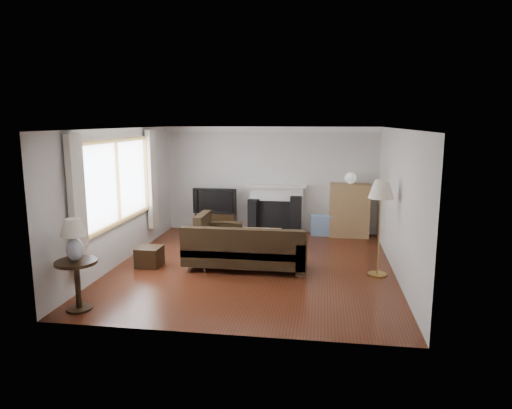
# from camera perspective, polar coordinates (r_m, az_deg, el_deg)

# --- Properties ---
(room) EXTENTS (5.10, 5.60, 2.54)m
(room) POSITION_cam_1_polar(r_m,az_deg,el_deg) (8.16, -0.31, 0.66)
(room) COLOR #512212
(room) RESTS_ON ground
(window) EXTENTS (0.12, 2.74, 1.54)m
(window) POSITION_cam_1_polar(r_m,az_deg,el_deg) (8.63, -16.83, 2.77)
(window) COLOR olive
(window) RESTS_ON room
(curtain_near) EXTENTS (0.10, 0.35, 2.10)m
(curtain_near) POSITION_cam_1_polar(r_m,az_deg,el_deg) (7.30, -21.43, -0.03)
(curtain_near) COLOR beige
(curtain_near) RESTS_ON room
(curtain_far) EXTENTS (0.10, 0.35, 2.10)m
(curtain_far) POSITION_cam_1_polar(r_m,az_deg,el_deg) (10.02, -12.86, 3.09)
(curtain_far) COLOR beige
(curtain_far) RESTS_ON room
(fireplace) EXTENTS (1.40, 0.26, 1.15)m
(fireplace) POSITION_cam_1_polar(r_m,az_deg,el_deg) (10.84, 2.58, -0.54)
(fireplace) COLOR white
(fireplace) RESTS_ON room
(tv_stand) EXTENTS (0.94, 0.42, 0.47)m
(tv_stand) POSITION_cam_1_polar(r_m,az_deg,el_deg) (11.00, -4.99, -2.21)
(tv_stand) COLOR black
(tv_stand) RESTS_ON ground
(television) EXTENTS (1.04, 0.14, 0.60)m
(television) POSITION_cam_1_polar(r_m,az_deg,el_deg) (10.90, -5.04, 0.54)
(television) COLOR black
(television) RESTS_ON tv_stand
(speaker_left) EXTENTS (0.29, 0.32, 0.81)m
(speaker_left) POSITION_cam_1_polar(r_m,az_deg,el_deg) (10.85, -0.23, -1.43)
(speaker_left) COLOR black
(speaker_left) RESTS_ON ground
(speaker_right) EXTENTS (0.27, 0.32, 0.91)m
(speaker_right) POSITION_cam_1_polar(r_m,az_deg,el_deg) (10.74, 5.02, -1.33)
(speaker_right) COLOR black
(speaker_right) RESTS_ON ground
(bookshelf) EXTENTS (0.89, 0.42, 1.23)m
(bookshelf) POSITION_cam_1_polar(r_m,az_deg,el_deg) (10.67, 11.58, -0.71)
(bookshelf) COLOR #967146
(bookshelf) RESTS_ON ground
(globe_lamp) EXTENTS (0.26, 0.26, 0.26)m
(globe_lamp) POSITION_cam_1_polar(r_m,az_deg,el_deg) (10.55, 11.73, 3.26)
(globe_lamp) COLOR white
(globe_lamp) RESTS_ON bookshelf
(sectional_sofa) EXTENTS (2.36, 1.72, 0.76)m
(sectional_sofa) POSITION_cam_1_polar(r_m,az_deg,el_deg) (8.22, -1.31, -5.48)
(sectional_sofa) COLOR black
(sectional_sofa) RESTS_ON ground
(coffee_table) EXTENTS (1.10, 0.63, 0.42)m
(coffee_table) POSITION_cam_1_polar(r_m,az_deg,el_deg) (9.39, -0.24, -4.52)
(coffee_table) COLOR brown
(coffee_table) RESTS_ON ground
(footstool) EXTENTS (0.44, 0.44, 0.36)m
(footstool) POSITION_cam_1_polar(r_m,az_deg,el_deg) (8.63, -13.19, -6.37)
(footstool) COLOR black
(footstool) RESTS_ON ground
(floor_lamp) EXTENTS (0.56, 0.56, 1.66)m
(floor_lamp) POSITION_cam_1_polar(r_m,az_deg,el_deg) (8.03, 15.17, -2.92)
(floor_lamp) COLOR #B48B3E
(floor_lamp) RESTS_ON ground
(side_table) EXTENTS (0.58, 0.58, 0.72)m
(side_table) POSITION_cam_1_polar(r_m,az_deg,el_deg) (6.96, -21.39, -9.39)
(side_table) COLOR black
(side_table) RESTS_ON ground
(table_lamp) EXTENTS (0.36, 0.36, 0.59)m
(table_lamp) POSITION_cam_1_polar(r_m,az_deg,el_deg) (6.77, -21.76, -4.16)
(table_lamp) COLOR silver
(table_lamp) RESTS_ON side_table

